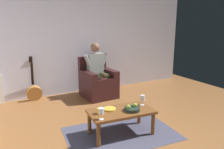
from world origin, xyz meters
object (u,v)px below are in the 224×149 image
at_px(wine_glass_near, 142,98).
at_px(wine_glass_far, 101,111).
at_px(person_seated, 98,68).
at_px(decorative_dish, 110,109).
at_px(candle_jar, 100,111).
at_px(guitar, 34,91).
at_px(coffee_table, 121,114).
at_px(armchair, 98,83).
at_px(fruit_bowl, 132,108).

xyz_separation_m(wine_glass_near, wine_glass_far, (0.83, 0.20, 0.00)).
xyz_separation_m(person_seated, decorative_dish, (0.56, 1.74, -0.28)).
bearing_deg(candle_jar, guitar, -73.94).
bearing_deg(guitar, wine_glass_near, 122.66).
height_order(guitar, wine_glass_far, guitar).
height_order(decorative_dish, candle_jar, candle_jar).
bearing_deg(candle_jar, coffee_table, 175.21).
bearing_deg(armchair, guitar, -19.68).
distance_m(guitar, wine_glass_far, 2.48).
bearing_deg(candle_jar, decorative_dish, -159.07).
relative_size(wine_glass_near, decorative_dish, 0.86).
xyz_separation_m(fruit_bowl, decorative_dish, (0.29, -0.19, -0.02)).
distance_m(person_seated, decorative_dish, 1.85).
bearing_deg(candle_jar, wine_glass_far, 72.82).
relative_size(armchair, guitar, 0.94).
relative_size(decorative_dish, candle_jar, 2.24).
xyz_separation_m(fruit_bowl, candle_jar, (0.49, -0.11, 0.01)).
bearing_deg(coffee_table, guitar, -66.24).
bearing_deg(armchair, person_seated, -90.00).
bearing_deg(candle_jar, armchair, -112.66).
height_order(person_seated, coffee_table, person_seated).
bearing_deg(decorative_dish, guitar, -68.53).
bearing_deg(armchair, candle_jar, 63.48).
bearing_deg(coffee_table, person_seated, -102.46).
bearing_deg(decorative_dish, coffee_table, 143.97).
bearing_deg(fruit_bowl, guitar, -64.04).
bearing_deg(coffee_table, candle_jar, -4.79).
bearing_deg(wine_glass_far, person_seated, -112.13).
relative_size(fruit_bowl, candle_jar, 2.78).
distance_m(person_seated, wine_glass_near, 1.81).
bearing_deg(wine_glass_near, guitar, -57.34).
xyz_separation_m(coffee_table, wine_glass_near, (-0.42, -0.04, 0.17)).
distance_m(wine_glass_far, decorative_dish, 0.39).
relative_size(guitar, wine_glass_near, 5.87).
xyz_separation_m(person_seated, coffee_table, (0.41, 1.85, -0.35)).
height_order(armchair, person_seated, person_seated).
xyz_separation_m(coffee_table, guitar, (0.99, -2.24, -0.12)).
height_order(guitar, wine_glass_near, guitar).
relative_size(armchair, wine_glass_near, 5.53).
distance_m(person_seated, wine_glass_far, 2.17).
bearing_deg(fruit_bowl, person_seated, -97.78).
xyz_separation_m(armchair, candle_jar, (0.76, 1.82, 0.10)).
distance_m(guitar, wine_glass_near, 2.63).
distance_m(armchair, decorative_dish, 1.83).
bearing_deg(person_seated, wine_glass_far, 64.00).
height_order(guitar, decorative_dish, guitar).
bearing_deg(wine_glass_near, coffee_table, 5.70).
bearing_deg(coffee_table, wine_glass_far, 21.03).
relative_size(armchair, wine_glass_far, 5.54).
height_order(person_seated, wine_glass_far, person_seated).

